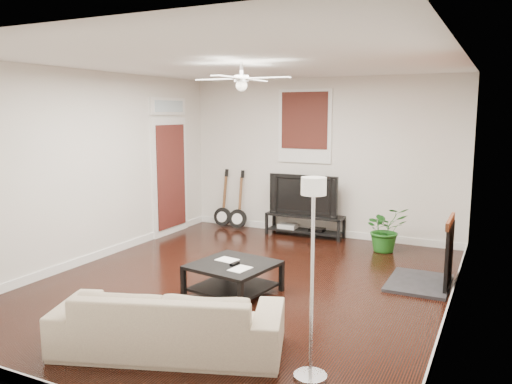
# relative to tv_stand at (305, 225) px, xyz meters

# --- Properties ---
(room) EXTENTS (5.01, 6.01, 2.81)m
(room) POSITION_rel_tv_stand_xyz_m (0.20, -2.78, 1.20)
(room) COLOR black
(room) RESTS_ON ground
(brick_accent) EXTENTS (0.02, 2.20, 2.80)m
(brick_accent) POSITION_rel_tv_stand_xyz_m (2.69, -1.78, 1.20)
(brick_accent) COLOR brown
(brick_accent) RESTS_ON floor
(fireplace) EXTENTS (0.80, 1.10, 0.92)m
(fireplace) POSITION_rel_tv_stand_xyz_m (2.40, -1.78, 0.26)
(fireplace) COLOR black
(fireplace) RESTS_ON floor
(window_back) EXTENTS (1.00, 0.06, 1.30)m
(window_back) POSITION_rel_tv_stand_xyz_m (-0.10, 0.19, 1.75)
(window_back) COLOR #34150E
(window_back) RESTS_ON wall_back
(door_left) EXTENTS (0.08, 1.00, 2.50)m
(door_left) POSITION_rel_tv_stand_xyz_m (-2.26, -0.88, 1.05)
(door_left) COLOR white
(door_left) RESTS_ON wall_left
(tv_stand) EXTENTS (1.40, 0.37, 0.39)m
(tv_stand) POSITION_rel_tv_stand_xyz_m (0.00, 0.00, 0.00)
(tv_stand) COLOR black
(tv_stand) RESTS_ON floor
(tv) EXTENTS (1.25, 0.16, 0.72)m
(tv) POSITION_rel_tv_stand_xyz_m (0.00, 0.02, 0.56)
(tv) COLOR black
(tv) RESTS_ON tv_stand
(coffee_table) EXTENTS (1.04, 1.04, 0.38)m
(coffee_table) POSITION_rel_tv_stand_xyz_m (0.26, -3.14, -0.01)
(coffee_table) COLOR black
(coffee_table) RESTS_ON floor
(sofa) EXTENTS (2.24, 1.47, 0.61)m
(sofa) POSITION_rel_tv_stand_xyz_m (0.45, -4.70, 0.11)
(sofa) COLOR tan
(sofa) RESTS_ON floor
(floor_lamp) EXTENTS (0.36, 0.36, 1.70)m
(floor_lamp) POSITION_rel_tv_stand_xyz_m (1.80, -4.60, 0.66)
(floor_lamp) COLOR silver
(floor_lamp) RESTS_ON floor
(potted_plant) EXTENTS (0.87, 0.85, 0.73)m
(potted_plant) POSITION_rel_tv_stand_xyz_m (1.51, -0.39, 0.17)
(potted_plant) COLOR #1D611B
(potted_plant) RESTS_ON floor
(guitar_left) EXTENTS (0.37, 0.28, 1.13)m
(guitar_left) POSITION_rel_tv_stand_xyz_m (-1.68, -0.03, 0.37)
(guitar_left) COLOR black
(guitar_left) RESTS_ON floor
(guitar_right) EXTENTS (0.39, 0.31, 1.13)m
(guitar_right) POSITION_rel_tv_stand_xyz_m (-1.33, -0.06, 0.37)
(guitar_right) COLOR black
(guitar_right) RESTS_ON floor
(ceiling_fan) EXTENTS (1.24, 1.24, 0.32)m
(ceiling_fan) POSITION_rel_tv_stand_xyz_m (0.20, -2.78, 2.40)
(ceiling_fan) COLOR white
(ceiling_fan) RESTS_ON ceiling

